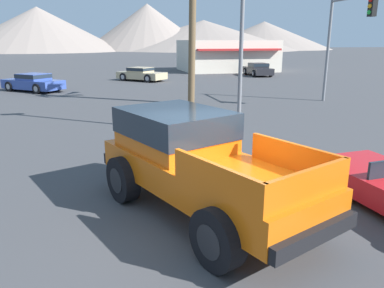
{
  "coord_description": "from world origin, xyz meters",
  "views": [
    {
      "loc": [
        -1.95,
        -6.15,
        3.32
      ],
      "look_at": [
        -0.1,
        1.36,
        1.17
      ],
      "focal_mm": 35.0,
      "sensor_mm": 36.0,
      "label": 1
    }
  ],
  "objects_px": {
    "parked_car_tan": "(141,74)",
    "traffic_light_main": "(346,29)",
    "parked_car_blue": "(33,82)",
    "parked_car_dark": "(258,69)",
    "orange_pickup_truck": "(193,156)"
  },
  "relations": [
    {
      "from": "parked_car_tan",
      "to": "traffic_light_main",
      "type": "xyz_separation_m",
      "value": [
        8.81,
        -14.78,
        3.31
      ]
    },
    {
      "from": "parked_car_blue",
      "to": "parked_car_dark",
      "type": "relative_size",
      "value": 1.0
    },
    {
      "from": "traffic_light_main",
      "to": "parked_car_blue",
      "type": "bearing_deg",
      "value": -120.43
    },
    {
      "from": "parked_car_blue",
      "to": "parked_car_dark",
      "type": "xyz_separation_m",
      "value": [
        19.34,
        7.13,
        0.01
      ]
    },
    {
      "from": "orange_pickup_truck",
      "to": "parked_car_dark",
      "type": "relative_size",
      "value": 1.27
    },
    {
      "from": "parked_car_blue",
      "to": "parked_car_tan",
      "type": "height_order",
      "value": "parked_car_blue"
    },
    {
      "from": "orange_pickup_truck",
      "to": "traffic_light_main",
      "type": "relative_size",
      "value": 0.99
    },
    {
      "from": "parked_car_tan",
      "to": "parked_car_dark",
      "type": "bearing_deg",
      "value": 144.41
    },
    {
      "from": "orange_pickup_truck",
      "to": "parked_car_blue",
      "type": "distance_m",
      "value": 21.14
    },
    {
      "from": "parked_car_tan",
      "to": "orange_pickup_truck",
      "type": "bearing_deg",
      "value": 39.96
    },
    {
      "from": "parked_car_dark",
      "to": "traffic_light_main",
      "type": "distance_m",
      "value": 17.42
    },
    {
      "from": "parked_car_tan",
      "to": "traffic_light_main",
      "type": "bearing_deg",
      "value": 74.84
    },
    {
      "from": "orange_pickup_truck",
      "to": "parked_car_dark",
      "type": "height_order",
      "value": "orange_pickup_truck"
    },
    {
      "from": "orange_pickup_truck",
      "to": "parked_car_dark",
      "type": "bearing_deg",
      "value": 41.44
    },
    {
      "from": "orange_pickup_truck",
      "to": "parked_car_blue",
      "type": "relative_size",
      "value": 1.27
    }
  ]
}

